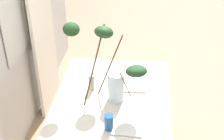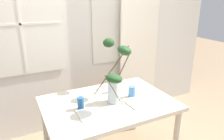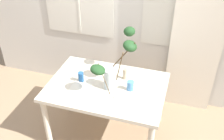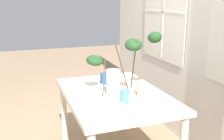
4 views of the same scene
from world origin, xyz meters
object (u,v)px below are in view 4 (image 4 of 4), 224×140
Objects in this scene: plate_square_right at (109,104)px; dining_table at (114,102)px; vase_with_branches at (120,65)px; drinking_glass_blue_right at (124,96)px; plate_square_left at (92,86)px; drinking_glass_blue_left at (103,79)px; pillar_candle at (139,89)px.

dining_table is at bearing 151.27° from plate_square_right.
vase_with_branches is at bearing 137.03° from plate_square_right.
plate_square_right is at bearing -95.67° from drinking_glass_blue_right.
plate_square_right reaches higher than dining_table.
plate_square_left reaches higher than dining_table.
drinking_glass_blue_left is at bearing -174.93° from vase_with_branches.
vase_with_branches is at bearing 25.49° from plate_square_left.
drinking_glass_blue_left is 0.58× the size of plate_square_left.
drinking_glass_blue_right reaches higher than plate_square_right.
drinking_glass_blue_left is 0.52× the size of plate_square_right.
pillar_candle is at bearing 65.14° from vase_with_branches.
vase_with_branches reaches higher than plate_square_left.
plate_square_left is at bearing -165.65° from drinking_glass_blue_right.
pillar_candle is (-0.10, 0.33, 0.06)m from plate_square_right.
plate_square_left is at bearing -179.74° from plate_square_right.
drinking_glass_blue_left reaches higher than drinking_glass_blue_right.
dining_table is 5.57× the size of plate_square_right.
drinking_glass_blue_left is at bearing -179.42° from drinking_glass_blue_right.
pillar_candle reaches higher than plate_square_right.
drinking_glass_blue_left is 0.51m from pillar_candle.
vase_with_branches is 0.45m from drinking_glass_blue_left.
pillar_candle is (0.16, 0.19, 0.16)m from dining_table.
plate_square_right is at bearing 0.26° from plate_square_left.
drinking_glass_blue_left reaches higher than dining_table.
dining_table is 0.34m from drinking_glass_blue_left.
drinking_glass_blue_right is at bearing -8.60° from vase_with_branches.
vase_with_branches is 0.48m from plate_square_left.
vase_with_branches is 0.29m from pillar_candle.
vase_with_branches is 3.30× the size of plate_square_left.
dining_table is at bearing 29.12° from plate_square_left.
plate_square_right is at bearing -12.91° from drinking_glass_blue_left.
vase_with_branches reaches higher than plate_square_right.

